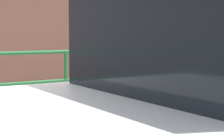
# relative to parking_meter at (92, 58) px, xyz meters

# --- Properties ---
(parking_meter) EXTENTS (0.17, 0.18, 1.52)m
(parking_meter) POSITION_rel_parking_meter_xyz_m (0.00, 0.00, 0.00)
(parking_meter) COLOR slate
(parking_meter) RESTS_ON sidewalk_curb
(pedestrian_at_meter) EXTENTS (0.60, 0.63, 1.75)m
(pedestrian_at_meter) POSITION_rel_parking_meter_xyz_m (0.54, 0.15, -0.08)
(pedestrian_at_meter) COLOR brown
(pedestrian_at_meter) RESTS_ON sidewalk_curb
(background_railing) EXTENTS (24.06, 0.06, 1.08)m
(background_railing) POSITION_rel_parking_meter_xyz_m (-0.34, 2.19, -0.31)
(background_railing) COLOR #1E602D
(background_railing) RESTS_ON sidewalk_curb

